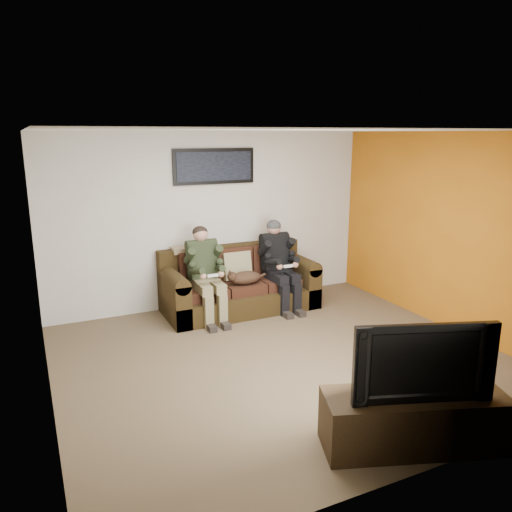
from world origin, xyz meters
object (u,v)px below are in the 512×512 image
sofa (238,286)px  person_right (279,259)px  cat (244,278)px  tv_stand (414,421)px  person_left (205,268)px  television (419,358)px  framed_poster (214,166)px

sofa → person_right: person_right is taller
cat → tv_stand: size_ratio=0.43×
person_left → television: bearing=-81.2°
person_right → television: bearing=-99.5°
person_right → framed_poster: 1.67m
framed_poster → television: (0.18, -4.17, -1.29)m
television → framed_poster: bearing=112.0°
person_left → television: size_ratio=1.13×
sofa → tv_stand: sofa is taller
person_right → tv_stand: person_right is taller
person_left → television: (0.56, -3.59, 0.07)m
sofa → television: television is taller
framed_poster → cat: bearing=-74.3°
television → sofa: bearing=109.2°
cat → tv_stand: 3.53m
cat → television: 3.53m
tv_stand → television: size_ratio=1.31×
person_right → cat: person_right is taller
person_left → tv_stand: 3.67m
person_left → cat: person_left is taller
person_right → person_left: bearing=-180.0°
cat → television: size_ratio=0.57×
sofa → person_right: bearing=-18.0°
sofa → television: bearing=-90.3°
framed_poster → television: framed_poster is taller
sofa → person_left: person_left is taller
person_right → tv_stand: 3.68m
tv_stand → person_right: bearing=100.0°
sofa → cat: bearing=-93.7°
sofa → framed_poster: 1.81m
person_right → cat: bearing=-172.8°
cat → sofa: bearing=86.3°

